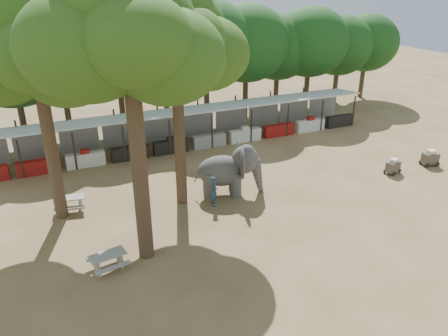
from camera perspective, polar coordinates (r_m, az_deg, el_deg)
name	(u,v)px	position (r m, az deg, el deg)	size (l,w,h in m)	color
ground	(290,247)	(19.96, 8.64, -10.14)	(100.00, 100.00, 0.00)	brown
vendor_stalls	(186,130)	(30.74, -5.05, 5.02)	(28.00, 2.99, 2.80)	#AEB1B7
yard_tree_left	(30,48)	(21.10, -23.99, 14.08)	(7.10, 6.90, 11.02)	#332316
yard_tree_center	(123,34)	(16.33, -13.09, 16.73)	(7.10, 6.90, 12.04)	#332316
yard_tree_back	(171,36)	(21.01, -6.95, 16.79)	(7.10, 6.90, 11.36)	#332316
backdrop_trees	(161,55)	(34.48, -8.26, 14.37)	(46.46, 5.95, 8.33)	#332316
elephant	(230,170)	(23.66, 0.78, -0.22)	(3.81, 2.83, 2.83)	#3D3B3B
handler	(214,191)	(22.64, -1.34, -3.05)	(0.59, 0.39, 1.64)	#26384C
picnic_table_near	(108,260)	(18.75, -14.91, -11.48)	(1.66, 1.54, 0.73)	gray
picnic_table_far	(70,202)	(23.69, -19.48, -4.16)	(1.69, 1.58, 0.74)	gray
cart_front	(393,166)	(28.38, 21.22, 0.23)	(1.11, 0.88, 0.95)	#3D3429
cart_back	(430,158)	(30.50, 25.34, 1.21)	(1.15, 0.85, 1.02)	#3D3429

